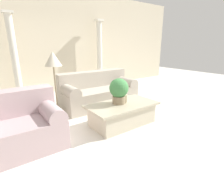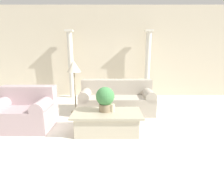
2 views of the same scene
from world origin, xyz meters
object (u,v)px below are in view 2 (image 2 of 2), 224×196
Objects in this scene: sofa_long at (116,99)px; loveseat at (24,110)px; potted_plant at (104,98)px; coffee_table at (106,122)px; floor_lamp at (73,69)px.

sofa_long is 2.25m from loveseat.
potted_plant is at bearing -102.21° from sofa_long.
sofa_long is at bearing 77.79° from potted_plant.
coffee_table is at bearing -62.27° from potted_plant.
coffee_table is at bearing -54.19° from floor_lamp.
coffee_table is 2.77× the size of potted_plant.
potted_plant is at bearing 117.73° from coffee_table.
sofa_long is 1.38m from floor_lamp.
sofa_long is at bearing 26.52° from loveseat.
sofa_long is 3.91× the size of potted_plant.
floor_lamp is (-0.88, 1.22, 0.95)m from coffee_table.
floor_lamp reaches higher than coffee_table.
potted_plant is at bearing -53.74° from floor_lamp.
loveseat is 0.87× the size of coffee_table.
floor_lamp is at bearing 45.62° from loveseat.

